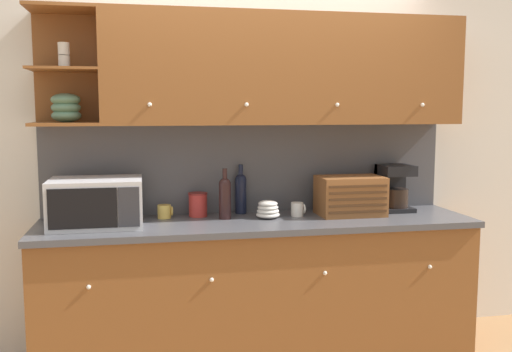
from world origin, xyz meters
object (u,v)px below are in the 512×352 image
Objects in this scene: coffee_maker at (394,188)px; mug at (165,212)px; microwave at (96,203)px; second_wine_bottle at (225,196)px; mug_blue_second at (298,209)px; wine_bottle at (241,192)px; bread_box at (350,196)px; storage_canister at (198,205)px; bowl_stack_on_counter at (268,210)px.

mug is at bearing 179.17° from coffee_maker.
microwave is 0.81m from second_wine_bottle.
mug_blue_second is at bearing -6.64° from mug.
mug_blue_second is at bearing -173.80° from coffee_maker.
second_wine_bottle is (0.81, 0.08, 0.00)m from microwave.
second_wine_bottle reaches higher than coffee_maker.
wine_bottle is (0.95, 0.25, 0.01)m from microwave.
mug is at bearing 173.36° from mug_blue_second.
mug_blue_second reaches higher than mug.
coffee_maker is at bearing 3.62° from second_wine_bottle.
bread_box is at bearing -5.93° from mug.
storage_canister is 0.48× the size of second_wine_bottle.
wine_bottle is (0.14, 0.17, 0.00)m from second_wine_bottle.
wine_bottle is 1.09m from coffee_maker.
wine_bottle is at bearing 125.89° from bowl_stack_on_counter.
bowl_stack_on_counter is at bearing -18.60° from storage_canister.
microwave is 1.27× the size of bread_box.
bread_box is at bearing -8.35° from storage_canister.
mug is 0.30× the size of wine_bottle.
wine_bottle reaches higher than mug.
microwave is at bearing -177.42° from bowl_stack_on_counter.
microwave is 1.67m from bread_box.
bread_box is at bearing -4.19° from mug_blue_second.
mug is 0.89m from mug_blue_second.
microwave reaches higher than storage_canister.
coffee_maker is at bearing 4.39° from microwave.
wine_bottle is 0.27m from bowl_stack_on_counter.
coffee_maker is (1.23, 0.08, 0.01)m from second_wine_bottle.
bread_box reaches higher than storage_canister.
storage_canister is 1.01× the size of bowl_stack_on_counter.
mug_blue_second is 0.22× the size of bread_box.
coffee_maker reaches higher than mug.
mug_blue_second is 0.37m from bread_box.
coffee_maker reaches higher than bread_box.
second_wine_bottle reaches higher than mug.
mug_blue_second is 0.29× the size of coffee_maker.
storage_canister is 0.37× the size of bread_box.
bowl_stack_on_counter reaches higher than mug.
microwave is at bearing -178.28° from bread_box.
coffee_maker is (1.39, -0.04, 0.08)m from storage_canister.
microwave is 0.98m from wine_bottle.
bread_box is 0.38m from coffee_maker.
storage_canister is 0.67m from mug_blue_second.
bread_box is (0.72, -0.20, -0.02)m from wine_bottle.
mug is at bearing 174.07° from bread_box.
mug is at bearing -174.67° from storage_canister.
bread_box reaches higher than bowl_stack_on_counter.
mug is 0.63× the size of storage_canister.
microwave is at bearing -174.46° from second_wine_bottle.
mug is 0.23m from storage_canister.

